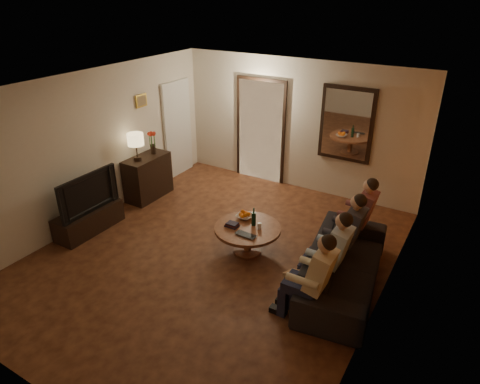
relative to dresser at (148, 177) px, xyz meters
The scene contains 33 objects.
floor 2.52m from the dresser, 24.87° to the right, with size 5.00×6.00×0.01m, color #3B1A10.
ceiling 3.30m from the dresser, 24.87° to the right, with size 5.00×6.00×0.01m, color white.
back_wall 3.11m from the dresser, 41.01° to the left, with size 5.00×0.02×2.60m, color beige.
front_wall 4.71m from the dresser, 60.90° to the right, with size 5.00×0.02×2.60m, color beige.
left_wall 1.39m from the dresser, 103.48° to the right, with size 0.02×6.00×2.60m, color beige.
right_wall 4.94m from the dresser, 12.39° to the right, with size 0.02×6.00×2.60m, color beige.
orange_accent 4.93m from the dresser, 12.41° to the right, with size 0.01×6.00×2.60m, color #D06423.
kitchen_doorway 2.50m from the dresser, 53.18° to the left, with size 1.00×0.06×2.10m, color #FFE0A5.
door_trim 2.49m from the dresser, 53.04° to the left, with size 1.12×0.04×2.22m, color black.
fridge_glimpse 2.62m from the dresser, 48.80° to the left, with size 0.45×0.03×1.70m, color silver.
mirror_frame 3.92m from the dresser, 30.53° to the left, with size 1.00×0.05×1.40m, color black.
mirror_glass 3.91m from the dresser, 30.14° to the left, with size 0.86×0.02×1.26m, color white.
white_door 1.41m from the dresser, 99.49° to the left, with size 0.06×0.85×2.04m, color white.
framed_art 1.47m from the dresser, 130.58° to the left, with size 0.03×0.28×0.24m, color #B28C33.
art_canvas 1.46m from the dresser, 128.59° to the left, with size 0.01×0.22×0.18m, color brown.
dresser is the anchor object (origin of this frame).
table_lamp 0.73m from the dresser, 90.00° to the right, with size 0.30×0.30×0.54m, color beige, non-canonical shape.
flower_vase 0.68m from the dresser, 90.00° to the left, with size 0.14×0.14×0.44m, color #AF2412, non-canonical shape.
tv_stand 1.53m from the dresser, 90.00° to the right, with size 0.45×1.20×0.40m, color black.
tv 1.55m from the dresser, 90.00° to the right, with size 0.15×1.17×0.67m, color black.
sofa 4.28m from the dresser, ahead, with size 0.90×2.29×0.67m, color black.
person_a 4.43m from the dresser, 21.46° to the right, with size 0.60×0.40×1.20m, color tan, non-canonical shape.
person_b 4.25m from the dresser, 13.90° to the right, with size 0.60×0.40×1.20m, color tan, non-canonical shape.
person_c 4.15m from the dresser, ahead, with size 0.60×0.40×1.20m, color tan, non-canonical shape.
person_d 4.13m from the dresser, ahead, with size 0.60×0.40×1.20m, color tan, non-canonical shape.
dog 4.02m from the dresser, 18.82° to the right, with size 0.56×0.24×0.56m, color #9B7847, non-canonical shape.
coffee_table 2.75m from the dresser, 14.59° to the right, with size 1.04×1.04×0.45m, color brown.
bowl 2.52m from the dresser, 10.78° to the right, with size 0.26×0.26×0.06m, color white.
oranges 2.52m from the dresser, 10.78° to the right, with size 0.20×0.20×0.08m, color orange, non-canonical shape.
wine_bottle 2.78m from the dresser, 12.33° to the right, with size 0.07×0.07×0.31m, color black, non-canonical shape.
wine_glass 2.91m from the dresser, 12.75° to the right, with size 0.06×0.06×0.10m, color silver.
book_stack 2.56m from the dresser, 18.00° to the right, with size 0.20×0.15×0.07m, color black, non-canonical shape.
laptop 2.92m from the dresser, 19.42° to the right, with size 0.33×0.21×0.03m, color black.
Camera 1 is at (3.23, -4.59, 3.85)m, focal length 32.00 mm.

